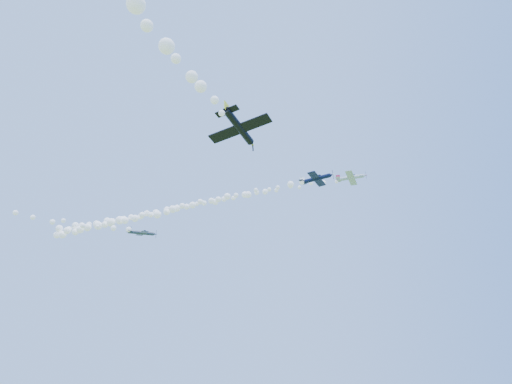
{
  "coord_description": "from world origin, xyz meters",
  "views": [
    {
      "loc": [
        5.01,
        -80.86,
        9.31
      ],
      "look_at": [
        2.83,
        -7.52,
        44.85
      ],
      "focal_mm": 30.0,
      "sensor_mm": 36.0,
      "label": 1
    }
  ],
  "objects_px": {
    "plane_white": "(351,178)",
    "plane_black": "(240,128)",
    "plane_navy": "(317,179)",
    "plane_grey": "(142,233)"
  },
  "relations": [
    {
      "from": "plane_white",
      "to": "plane_black",
      "type": "bearing_deg",
      "value": -100.34
    },
    {
      "from": "plane_navy",
      "to": "plane_grey",
      "type": "bearing_deg",
      "value": -164.91
    },
    {
      "from": "plane_white",
      "to": "plane_grey",
      "type": "bearing_deg",
      "value": -163.88
    },
    {
      "from": "plane_navy",
      "to": "plane_black",
      "type": "distance_m",
      "value": 37.08
    },
    {
      "from": "plane_white",
      "to": "plane_grey",
      "type": "xyz_separation_m",
      "value": [
        -43.89,
        2.98,
        -10.75
      ]
    },
    {
      "from": "plane_navy",
      "to": "plane_grey",
      "type": "relative_size",
      "value": 1.2
    },
    {
      "from": "plane_navy",
      "to": "plane_grey",
      "type": "xyz_separation_m",
      "value": [
        -36.31,
        5.72,
        -9.2
      ]
    },
    {
      "from": "plane_white",
      "to": "plane_navy",
      "type": "bearing_deg",
      "value": -140.13
    },
    {
      "from": "plane_white",
      "to": "plane_black",
      "type": "distance_m",
      "value": 43.1
    },
    {
      "from": "plane_black",
      "to": "plane_navy",
      "type": "bearing_deg",
      "value": 1.9
    }
  ]
}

